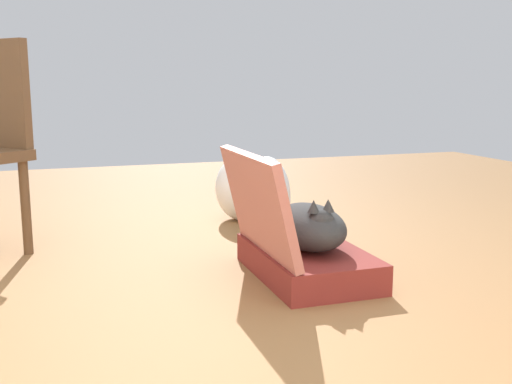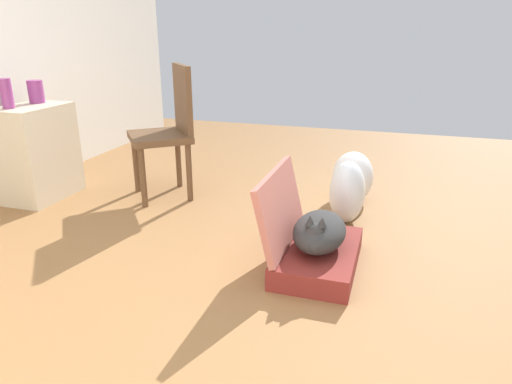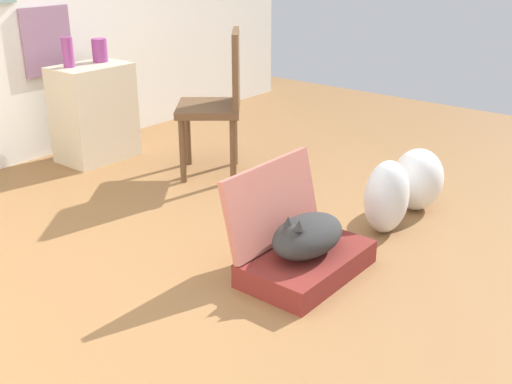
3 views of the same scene
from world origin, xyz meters
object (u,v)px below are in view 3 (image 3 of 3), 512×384
(suitcase_base, at_px, (307,263))
(chair, at_px, (219,98))
(cat, at_px, (307,235))
(vase_short, at_px, (100,50))
(plastic_bag_clear, at_px, (417,179))
(plastic_bag_white, at_px, (387,197))
(side_table, at_px, (94,113))
(vase_tall, at_px, (68,52))

(suitcase_base, xyz_separation_m, chair, (0.81, 1.30, 0.48))
(cat, relative_size, chair, 0.52)
(vase_short, bearing_deg, plastic_bag_clear, -77.99)
(suitcase_base, distance_m, plastic_bag_white, 0.70)
(vase_short, bearing_deg, plastic_bag_white, -87.91)
(plastic_bag_white, bearing_deg, plastic_bag_clear, 1.32)
(side_table, height_order, vase_tall, vase_tall)
(cat, distance_m, chair, 1.57)
(plastic_bag_clear, xyz_separation_m, vase_short, (-0.50, 2.34, 0.60))
(chair, bearing_deg, vase_tall, -103.16)
(suitcase_base, distance_m, vase_tall, 2.43)
(cat, height_order, plastic_bag_white, plastic_bag_white)
(cat, bearing_deg, side_table, 78.26)
(suitcase_base, xyz_separation_m, vase_short, (0.60, 2.29, 0.73))
(suitcase_base, xyz_separation_m, cat, (-0.01, 0.00, 0.16))
(vase_tall, bearing_deg, plastic_bag_white, -81.35)
(suitcase_base, relative_size, plastic_bag_white, 1.57)
(vase_short, height_order, chair, chair)
(suitcase_base, height_order, plastic_bag_clear, plastic_bag_clear)
(side_table, bearing_deg, plastic_bag_white, -84.50)
(vase_short, xyz_separation_m, chair, (0.21, -0.99, -0.25))
(plastic_bag_clear, distance_m, side_table, 2.39)
(cat, relative_size, vase_tall, 2.50)
(cat, distance_m, vase_tall, 2.39)
(cat, bearing_deg, plastic_bag_white, -5.27)
(side_table, xyz_separation_m, vase_tall, (-0.14, 0.05, 0.46))
(plastic_bag_white, bearing_deg, side_table, 95.50)
(suitcase_base, xyz_separation_m, plastic_bag_white, (0.68, -0.06, 0.15))
(side_table, relative_size, vase_tall, 3.40)
(vase_tall, distance_m, chair, 1.13)
(suitcase_base, xyz_separation_m, side_table, (0.46, 2.24, 0.29))
(plastic_bag_clear, distance_m, chair, 1.43)
(cat, height_order, vase_tall, vase_tall)
(suitcase_base, relative_size, chair, 0.67)
(suitcase_base, height_order, plastic_bag_white, plastic_bag_white)
(plastic_bag_white, distance_m, plastic_bag_clear, 0.41)
(side_table, bearing_deg, vase_tall, 161.16)
(suitcase_base, height_order, chair, chair)
(plastic_bag_white, bearing_deg, vase_short, 92.09)
(plastic_bag_white, relative_size, chair, 0.43)
(suitcase_base, distance_m, vase_short, 2.48)
(vase_tall, relative_size, chair, 0.21)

